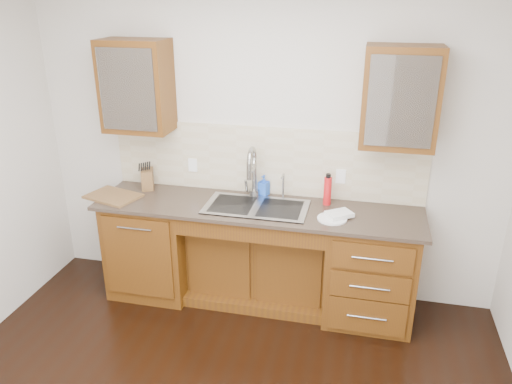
% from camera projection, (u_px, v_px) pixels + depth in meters
% --- Properties ---
extents(wall_back, '(4.00, 0.10, 2.70)m').
position_uv_depth(wall_back, '(266.00, 142.00, 4.26)').
color(wall_back, beige).
rests_on(wall_back, ground).
extents(base_cabinet_left, '(0.70, 0.62, 0.88)m').
position_uv_depth(base_cabinet_left, '(154.00, 244.00, 4.48)').
color(base_cabinet_left, '#593014').
rests_on(base_cabinet_left, ground).
extents(base_cabinet_center, '(1.20, 0.44, 0.70)m').
position_uv_depth(base_cabinet_center, '(259.00, 260.00, 4.40)').
color(base_cabinet_center, '#593014').
rests_on(base_cabinet_center, ground).
extents(base_cabinet_right, '(0.70, 0.62, 0.88)m').
position_uv_depth(base_cabinet_right, '(370.00, 269.00, 4.09)').
color(base_cabinet_right, '#593014').
rests_on(base_cabinet_right, ground).
extents(countertop, '(2.70, 0.65, 0.03)m').
position_uv_depth(countertop, '(257.00, 208.00, 4.10)').
color(countertop, '#84705B').
rests_on(countertop, base_cabinet_left).
extents(backsplash, '(2.70, 0.02, 0.59)m').
position_uv_depth(backsplash, '(265.00, 161.00, 4.26)').
color(backsplash, beige).
rests_on(backsplash, wall_back).
extents(sink, '(0.84, 0.46, 0.19)m').
position_uv_depth(sink, '(256.00, 217.00, 4.11)').
color(sink, '#9E9EA5').
rests_on(sink, countertop).
extents(faucet, '(0.04, 0.04, 0.40)m').
position_uv_depth(faucet, '(254.00, 174.00, 4.22)').
color(faucet, '#999993').
rests_on(faucet, countertop).
extents(filter_tap, '(0.02, 0.02, 0.24)m').
position_uv_depth(filter_tap, '(283.00, 185.00, 4.21)').
color(filter_tap, '#999993').
rests_on(filter_tap, countertop).
extents(upper_cabinet_left, '(0.55, 0.34, 0.75)m').
position_uv_depth(upper_cabinet_left, '(137.00, 86.00, 4.10)').
color(upper_cabinet_left, '#593014').
rests_on(upper_cabinet_left, wall_back).
extents(upper_cabinet_right, '(0.55, 0.34, 0.75)m').
position_uv_depth(upper_cabinet_right, '(400.00, 98.00, 3.67)').
color(upper_cabinet_right, '#593014').
rests_on(upper_cabinet_right, wall_back).
extents(outlet_left, '(0.08, 0.01, 0.12)m').
position_uv_depth(outlet_left, '(193.00, 165.00, 4.42)').
color(outlet_left, white).
rests_on(outlet_left, backsplash).
extents(outlet_right, '(0.08, 0.01, 0.12)m').
position_uv_depth(outlet_right, '(341.00, 176.00, 4.15)').
color(outlet_right, white).
rests_on(outlet_right, backsplash).
extents(soap_bottle, '(0.10, 0.10, 0.18)m').
position_uv_depth(soap_bottle, '(264.00, 185.00, 4.29)').
color(soap_bottle, blue).
rests_on(soap_bottle, countertop).
extents(water_bottle, '(0.07, 0.07, 0.24)m').
position_uv_depth(water_bottle, '(327.00, 191.00, 4.09)').
color(water_bottle, red).
rests_on(water_bottle, countertop).
extents(plate, '(0.30, 0.30, 0.01)m').
position_uv_depth(plate, '(332.00, 219.00, 3.86)').
color(plate, white).
rests_on(plate, countertop).
extents(dish_towel, '(0.24, 0.23, 0.03)m').
position_uv_depth(dish_towel, '(339.00, 214.00, 3.88)').
color(dish_towel, white).
rests_on(dish_towel, plate).
extents(knife_block, '(0.15, 0.19, 0.18)m').
position_uv_depth(knife_block, '(148.00, 179.00, 4.43)').
color(knife_block, olive).
rests_on(knife_block, countertop).
extents(cutting_board, '(0.50, 0.41, 0.02)m').
position_uv_depth(cutting_board, '(113.00, 196.00, 4.27)').
color(cutting_board, '#9F744F').
rests_on(cutting_board, countertop).
extents(cup_left_a, '(0.17, 0.17, 0.10)m').
position_uv_depth(cup_left_a, '(128.00, 92.00, 4.14)').
color(cup_left_a, silver).
rests_on(cup_left_a, upper_cabinet_left).
extents(cup_left_b, '(0.11, 0.11, 0.09)m').
position_uv_depth(cup_left_b, '(153.00, 94.00, 4.10)').
color(cup_left_b, white).
rests_on(cup_left_b, upper_cabinet_left).
extents(cup_right_a, '(0.14, 0.14, 0.09)m').
position_uv_depth(cup_right_a, '(382.00, 104.00, 3.72)').
color(cup_right_a, silver).
rests_on(cup_right_a, upper_cabinet_right).
extents(cup_right_b, '(0.13, 0.13, 0.10)m').
position_uv_depth(cup_right_b, '(410.00, 105.00, 3.67)').
color(cup_right_b, silver).
rests_on(cup_right_b, upper_cabinet_right).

